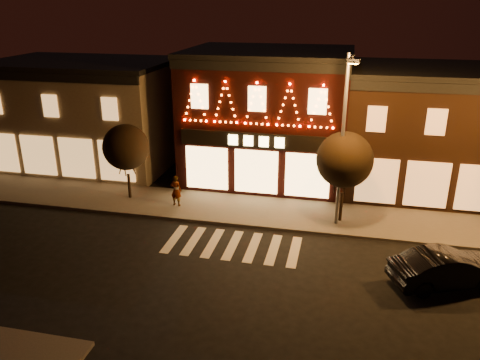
% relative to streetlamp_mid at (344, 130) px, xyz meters
% --- Properties ---
extents(ground, '(120.00, 120.00, 0.00)m').
position_rel_streetlamp_mid_xyz_m(ground, '(-4.84, -7.02, -5.27)').
color(ground, black).
rests_on(ground, ground).
extents(sidewalk_far, '(44.00, 4.00, 0.15)m').
position_rel_streetlamp_mid_xyz_m(sidewalk_far, '(-2.84, 0.98, -5.20)').
color(sidewalk_far, '#47423D').
rests_on(sidewalk_far, ground).
extents(building_left, '(12.20, 8.28, 7.30)m').
position_rel_streetlamp_mid_xyz_m(building_left, '(-17.84, 6.97, -1.61)').
color(building_left, '#7C6A58').
rests_on(building_left, ground).
extents(building_pulp, '(10.20, 8.34, 8.30)m').
position_rel_streetlamp_mid_xyz_m(building_pulp, '(-4.84, 6.95, -1.11)').
color(building_pulp, black).
rests_on(building_pulp, ground).
extents(building_right_a, '(9.20, 8.28, 7.50)m').
position_rel_streetlamp_mid_xyz_m(building_right_a, '(4.66, 6.97, -1.51)').
color(building_right_a, black).
rests_on(building_right_a, ground).
extents(streetlamp_mid, '(0.58, 2.01, 8.73)m').
position_rel_streetlamp_mid_xyz_m(streetlamp_mid, '(0.00, 0.00, 0.00)').
color(streetlamp_mid, '#59595E').
rests_on(streetlamp_mid, sidewalk_far).
extents(tree_left, '(2.65, 2.65, 4.43)m').
position_rel_streetlamp_mid_xyz_m(tree_left, '(-12.11, 1.13, -2.03)').
color(tree_left, black).
rests_on(tree_left, sidewalk_far).
extents(tree_right, '(2.89, 2.89, 4.84)m').
position_rel_streetlamp_mid_xyz_m(tree_right, '(0.17, 0.65, -1.74)').
color(tree_right, black).
rests_on(tree_right, sidewalk_far).
extents(dark_sedan, '(4.95, 3.37, 1.55)m').
position_rel_streetlamp_mid_xyz_m(dark_sedan, '(4.61, -4.40, -4.50)').
color(dark_sedan, black).
rests_on(dark_sedan, ground).
extents(pedestrian, '(0.73, 0.55, 1.81)m').
position_rel_streetlamp_mid_xyz_m(pedestrian, '(-9.00, 0.61, -4.22)').
color(pedestrian, gray).
rests_on(pedestrian, sidewalk_far).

